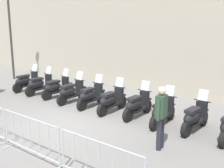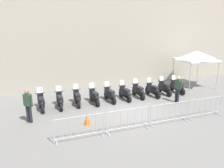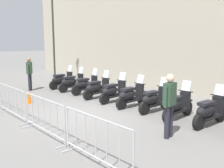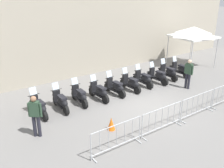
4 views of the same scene
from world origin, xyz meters
The scene contains 14 objects.
ground_plane centered at (0.00, 0.00, 0.00)m, with size 120.00×120.00×0.00m, color slate.
motorcycle_0 centered at (-4.97, 1.65, 0.45)m, with size 0.65×1.72×1.24m.
motorcycle_1 centered at (-3.92, 1.75, 0.45)m, with size 0.56×1.73×1.24m.
motorcycle_2 centered at (-2.88, 1.95, 0.45)m, with size 0.56×1.73×1.24m.
motorcycle_3 centered at (-1.81, 1.94, 0.45)m, with size 0.63×1.72×1.24m.
motorcycle_4 centered at (-0.76, 2.09, 0.45)m, with size 0.65×1.72×1.24m.
motorcycle_5 centered at (0.29, 2.18, 0.45)m, with size 0.62×1.72×1.24m.
motorcycle_6 centered at (1.33, 2.41, 0.45)m, with size 0.58×1.72×1.24m.
motorcycle_7 centered at (2.40, 2.41, 0.45)m, with size 0.65×1.72×1.24m.
motorcycle_8 centered at (3.43, 2.65, 0.45)m, with size 0.56×1.73×1.24m.
barrier_segment_2 centered at (1.33, -1.75, 0.53)m, with size 2.16×0.66×1.07m.
barrier_segment_3 centered at (3.57, -1.50, 0.53)m, with size 2.16×0.66×1.07m.
street_lamp centered at (-8.06, 2.56, 3.50)m, with size 0.36×0.36×5.80m.
officer_mid_plaza centered at (3.37, 0.92, 0.98)m, with size 0.30×0.54×1.73m.
Camera 1 is at (7.36, -5.02, 3.42)m, focal length 45.23 mm.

